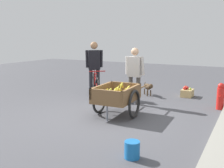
# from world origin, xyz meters

# --- Properties ---
(ground_plane) EXTENTS (24.00, 24.00, 0.00)m
(ground_plane) POSITION_xyz_m (0.00, 0.00, 0.00)
(ground_plane) COLOR #47474C
(fruit_cart) EXTENTS (1.68, 0.97, 0.73)m
(fruit_cart) POSITION_xyz_m (-0.21, 0.08, 0.44)
(fruit_cart) COLOR brown
(fruit_cart) RESTS_ON ground
(vendor_person) EXTENTS (0.22, 0.55, 1.51)m
(vendor_person) POSITION_xyz_m (-1.35, 0.03, 0.89)
(vendor_person) COLOR #4C4742
(vendor_person) RESTS_ON ground
(bicycle) EXTENTS (1.31, 1.11, 0.85)m
(bicycle) POSITION_xyz_m (-1.64, -1.38, 0.35)
(bicycle) COLOR black
(bicycle) RESTS_ON ground
(cyclist_person) EXTENTS (0.37, 0.43, 1.65)m
(cyclist_person) POSITION_xyz_m (-1.75, -1.48, 0.99)
(cyclist_person) COLOR black
(cyclist_person) RESTS_ON ground
(dog) EXTENTS (0.54, 0.47, 0.40)m
(dog) POSITION_xyz_m (-2.55, -0.03, 0.27)
(dog) COLOR #4C3823
(dog) RESTS_ON ground
(fire_hydrant) EXTENTS (0.25, 0.25, 0.67)m
(fire_hydrant) POSITION_xyz_m (-1.88, 2.13, 0.33)
(fire_hydrant) COLOR red
(fire_hydrant) RESTS_ON ground
(plastic_bucket) EXTENTS (0.23, 0.23, 0.26)m
(plastic_bucket) POSITION_xyz_m (1.64, 1.29, 0.13)
(plastic_bucket) COLOR #1966B2
(plastic_bucket) RESTS_ON ground
(mixed_fruit_crate) EXTENTS (0.44, 0.32, 0.32)m
(mixed_fruit_crate) POSITION_xyz_m (-2.95, 1.08, 0.13)
(mixed_fruit_crate) COLOR tan
(mixed_fruit_crate) RESTS_ON ground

